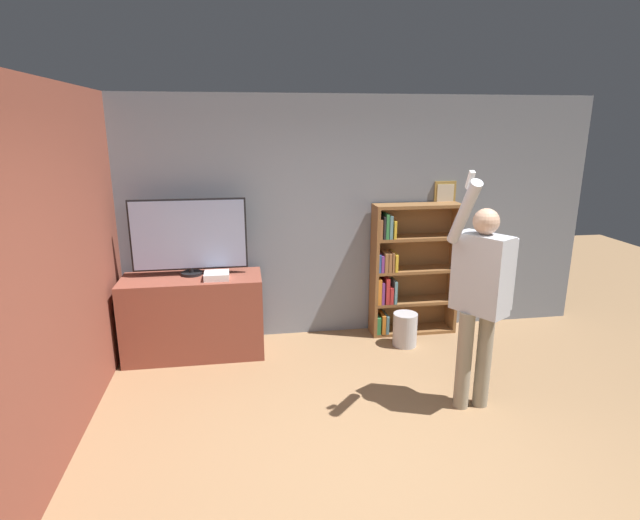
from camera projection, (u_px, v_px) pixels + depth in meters
The scene contains 9 objects.
ground_plane at pixel (381, 487), 3.39m from camera, with size 14.00×14.00×0.00m, color #93704C.
wall_back at pixel (320, 219), 5.61m from camera, with size 6.35×0.09×2.70m.
wall_side_brick at pixel (73, 258), 3.98m from camera, with size 0.06×4.28×2.70m.
tv_ledge at pixel (194, 316), 5.25m from camera, with size 1.43×0.57×0.86m.
television at pixel (189, 236), 5.11m from camera, with size 1.17×0.22×0.80m.
game_console at pixel (217, 276), 5.07m from camera, with size 0.25×0.23×0.07m.
bookshelf at pixel (406, 271), 5.75m from camera, with size 0.99×0.28×1.53m.
person at pixel (480, 291), 4.09m from camera, with size 0.59×0.58×2.06m.
waste_bin at pixel (405, 329), 5.53m from camera, with size 0.27×0.27×0.37m.
Camera 1 is at (-0.85, -2.76, 2.39)m, focal length 28.00 mm.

